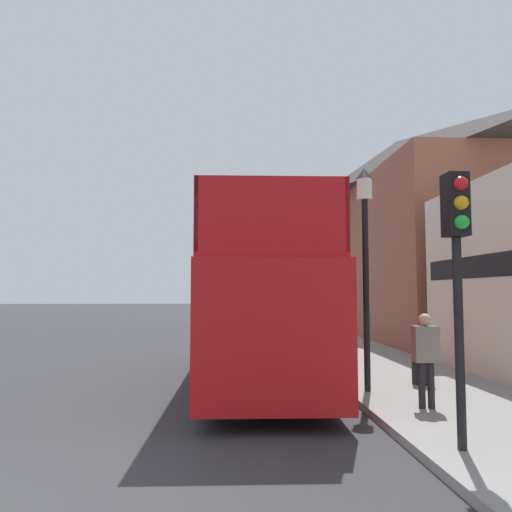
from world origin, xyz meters
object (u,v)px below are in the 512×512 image
Objects in this scene: parked_car_ahead_of_bus at (263,332)px; lamp_post_nearest at (365,236)px; tour_bus at (260,308)px; traffic_signal at (457,245)px; pedestrian_second at (426,351)px; lamp_post_second at (304,255)px; litter_bin at (422,360)px.

lamp_post_nearest is at bearing -81.85° from parked_car_ahead_of_bus.
tour_bus is 2.65× the size of traffic_signal.
parked_car_ahead_of_bus is at bearing 97.33° from traffic_signal.
pedestrian_second is 0.32× the size of lamp_post_second.
lamp_post_nearest is 9.01m from lamp_post_second.
parked_car_ahead_of_bus reaches higher than litter_bin.
parked_car_ahead_of_bus is 4.60× the size of litter_bin.
lamp_post_nearest is (-0.61, 1.57, 2.22)m from pedestrian_second.
traffic_signal is 12.92m from lamp_post_second.
lamp_post_second reaches higher than parked_car_ahead_of_bus.
traffic_signal is (1.64, -12.77, 2.12)m from parked_car_ahead_of_bus.
pedestrian_second is 0.36× the size of lamp_post_nearest.
parked_car_ahead_of_bus is 0.88× the size of lamp_post_second.
litter_bin is at bearing -20.69° from tour_bus.
lamp_post_second reaches higher than traffic_signal.
parked_car_ahead_of_bus is 10.67m from pedestrian_second.
lamp_post_second is 8.91m from litter_bin.
parked_car_ahead_of_bus is at bearing -175.68° from lamp_post_second.
tour_bus is 5.80× the size of pedestrian_second.
lamp_post_second is 5.25× the size of litter_bin.
pedestrian_second is 10.88m from lamp_post_second.
tour_bus is at bearing -107.78° from lamp_post_second.
parked_car_ahead_of_bus is (0.57, 6.74, -1.10)m from tour_bus.
traffic_signal reaches higher than parked_car_ahead_of_bus.
pedestrian_second is at bearing -68.80° from lamp_post_nearest.
pedestrian_second reaches higher than litter_bin.
litter_bin is at bearing 69.99° from pedestrian_second.
litter_bin is (2.95, -8.16, -0.02)m from parked_car_ahead_of_bus.
lamp_post_second is at bearing 89.22° from lamp_post_nearest.
parked_car_ahead_of_bus is at bearing 99.64° from lamp_post_nearest.
litter_bin is (1.31, 4.60, -2.14)m from traffic_signal.
pedestrian_second is 0.46× the size of traffic_signal.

